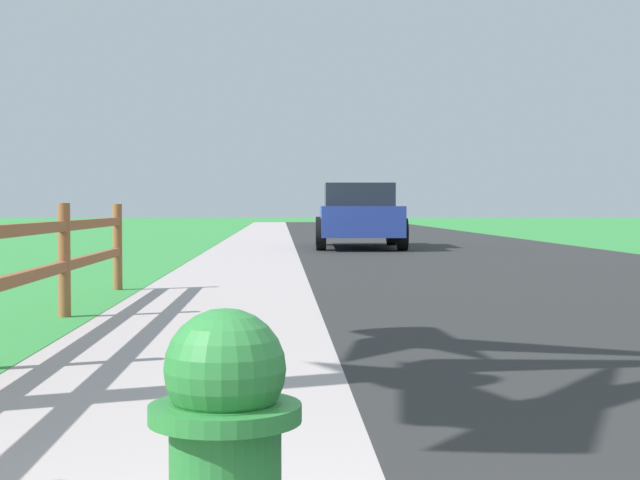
# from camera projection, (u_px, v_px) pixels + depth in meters

# --- Properties ---
(ground_plane) EXTENTS (120.00, 120.00, 0.00)m
(ground_plane) POSITION_uv_depth(u_px,v_px,m) (293.00, 243.00, 25.96)
(ground_plane) COLOR #348D3F
(road_asphalt) EXTENTS (7.00, 66.00, 0.01)m
(road_asphalt) POSITION_uv_depth(u_px,v_px,m) (410.00, 240.00, 28.11)
(road_asphalt) COLOR #2A2A2A
(road_asphalt) RESTS_ON ground
(curb_concrete) EXTENTS (6.00, 66.00, 0.01)m
(curb_concrete) POSITION_uv_depth(u_px,v_px,m) (190.00, 240.00, 27.83)
(curb_concrete) COLOR #B0A3A1
(curb_concrete) RESTS_ON ground
(grass_verge) EXTENTS (5.00, 66.00, 0.00)m
(grass_verge) POSITION_uv_depth(u_px,v_px,m) (139.00, 240.00, 27.77)
(grass_verge) COLOR #348D3F
(grass_verge) RESTS_ON ground
(parked_suv_blue) EXTENTS (2.17, 4.87, 1.53)m
(parked_suv_blue) POSITION_uv_depth(u_px,v_px,m) (358.00, 215.00, 22.79)
(parked_suv_blue) COLOR navy
(parked_suv_blue) RESTS_ON ground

